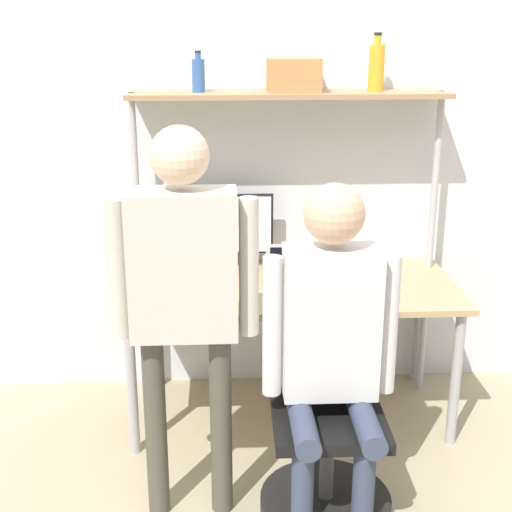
{
  "coord_description": "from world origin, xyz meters",
  "views": [
    {
      "loc": [
        -0.35,
        -2.95,
        1.98
      ],
      "look_at": [
        -0.2,
        -0.19,
        1.08
      ],
      "focal_mm": 50.0,
      "sensor_mm": 36.0,
      "label": 1
    }
  ],
  "objects_px": {
    "office_chair": "(326,447)",
    "person_standing": "(184,280)",
    "person_seated": "(332,330)",
    "bottle_blue": "(198,75)",
    "storage_box": "(294,75)",
    "laptop": "(301,280)",
    "bottle_amber": "(376,67)",
    "cell_phone": "(363,297)",
    "monitor": "(214,228)"
  },
  "relations": [
    {
      "from": "bottle_blue",
      "to": "person_standing",
      "type": "bearing_deg",
      "value": -92.76
    },
    {
      "from": "person_standing",
      "to": "bottle_blue",
      "type": "height_order",
      "value": "bottle_blue"
    },
    {
      "from": "bottle_amber",
      "to": "cell_phone",
      "type": "bearing_deg",
      "value": -103.37
    },
    {
      "from": "office_chair",
      "to": "bottle_blue",
      "type": "distance_m",
      "value": 1.85
    },
    {
      "from": "office_chair",
      "to": "storage_box",
      "type": "bearing_deg",
      "value": 93.45
    },
    {
      "from": "monitor",
      "to": "person_seated",
      "type": "xyz_separation_m",
      "value": [
        0.47,
        -1.08,
        -0.12
      ]
    },
    {
      "from": "monitor",
      "to": "cell_phone",
      "type": "bearing_deg",
      "value": -34.08
    },
    {
      "from": "person_seated",
      "to": "storage_box",
      "type": "xyz_separation_m",
      "value": [
        -0.06,
        1.04,
        0.91
      ]
    },
    {
      "from": "office_chair",
      "to": "person_standing",
      "type": "height_order",
      "value": "person_standing"
    },
    {
      "from": "laptop",
      "to": "person_seated",
      "type": "xyz_separation_m",
      "value": [
        0.04,
        -0.69,
        0.04
      ]
    },
    {
      "from": "laptop",
      "to": "person_standing",
      "type": "distance_m",
      "value": 0.88
    },
    {
      "from": "person_standing",
      "to": "bottle_amber",
      "type": "height_order",
      "value": "bottle_amber"
    },
    {
      "from": "laptop",
      "to": "cell_phone",
      "type": "relative_size",
      "value": 2.22
    },
    {
      "from": "monitor",
      "to": "storage_box",
      "type": "relative_size",
      "value": 2.46
    },
    {
      "from": "cell_phone",
      "to": "bottle_blue",
      "type": "height_order",
      "value": "bottle_blue"
    },
    {
      "from": "cell_phone",
      "to": "storage_box",
      "type": "bearing_deg",
      "value": 124.53
    },
    {
      "from": "monitor",
      "to": "laptop",
      "type": "distance_m",
      "value": 0.59
    },
    {
      "from": "bottle_blue",
      "to": "bottle_amber",
      "type": "bearing_deg",
      "value": 0.0
    },
    {
      "from": "monitor",
      "to": "storage_box",
      "type": "bearing_deg",
      "value": -5.45
    },
    {
      "from": "monitor",
      "to": "bottle_amber",
      "type": "bearing_deg",
      "value": -2.72
    },
    {
      "from": "storage_box",
      "to": "office_chair",
      "type": "bearing_deg",
      "value": -86.55
    },
    {
      "from": "laptop",
      "to": "office_chair",
      "type": "bearing_deg",
      "value": -85.97
    },
    {
      "from": "bottle_blue",
      "to": "storage_box",
      "type": "distance_m",
      "value": 0.47
    },
    {
      "from": "monitor",
      "to": "office_chair",
      "type": "relative_size",
      "value": 0.69
    },
    {
      "from": "bottle_amber",
      "to": "storage_box",
      "type": "height_order",
      "value": "bottle_amber"
    },
    {
      "from": "cell_phone",
      "to": "person_seated",
      "type": "xyz_separation_m",
      "value": [
        -0.25,
        -0.6,
        0.1
      ]
    },
    {
      "from": "laptop",
      "to": "cell_phone",
      "type": "bearing_deg",
      "value": -18.03
    },
    {
      "from": "cell_phone",
      "to": "bottle_blue",
      "type": "relative_size",
      "value": 0.76
    },
    {
      "from": "person_standing",
      "to": "bottle_blue",
      "type": "distance_m",
      "value": 1.23
    },
    {
      "from": "monitor",
      "to": "cell_phone",
      "type": "distance_m",
      "value": 0.89
    },
    {
      "from": "monitor",
      "to": "bottle_blue",
      "type": "relative_size",
      "value": 3.19
    },
    {
      "from": "person_seated",
      "to": "bottle_amber",
      "type": "bearing_deg",
      "value": 71.35
    },
    {
      "from": "office_chair",
      "to": "bottle_amber",
      "type": "relative_size",
      "value": 3.22
    },
    {
      "from": "bottle_amber",
      "to": "person_standing",
      "type": "bearing_deg",
      "value": -132.61
    },
    {
      "from": "bottle_amber",
      "to": "storage_box",
      "type": "xyz_separation_m",
      "value": [
        -0.41,
        -0.0,
        -0.04
      ]
    },
    {
      "from": "person_seated",
      "to": "bottle_blue",
      "type": "distance_m",
      "value": 1.48
    },
    {
      "from": "monitor",
      "to": "bottle_blue",
      "type": "distance_m",
      "value": 0.79
    },
    {
      "from": "office_chair",
      "to": "storage_box",
      "type": "xyz_separation_m",
      "value": [
        -0.06,
        0.99,
        1.47
      ]
    },
    {
      "from": "laptop",
      "to": "person_seated",
      "type": "relative_size",
      "value": 0.23
    },
    {
      "from": "cell_phone",
      "to": "person_seated",
      "type": "distance_m",
      "value": 0.65
    },
    {
      "from": "bottle_blue",
      "to": "person_seated",
      "type": "bearing_deg",
      "value": -63.09
    },
    {
      "from": "cell_phone",
      "to": "bottle_blue",
      "type": "distance_m",
      "value": 1.35
    },
    {
      "from": "monitor",
      "to": "person_seated",
      "type": "relative_size",
      "value": 0.44
    },
    {
      "from": "cell_phone",
      "to": "person_standing",
      "type": "relative_size",
      "value": 0.09
    },
    {
      "from": "person_seated",
      "to": "cell_phone",
      "type": "bearing_deg",
      "value": 67.62
    },
    {
      "from": "monitor",
      "to": "laptop",
      "type": "bearing_deg",
      "value": -42.55
    },
    {
      "from": "person_standing",
      "to": "storage_box",
      "type": "relative_size",
      "value": 6.41
    },
    {
      "from": "bottle_blue",
      "to": "storage_box",
      "type": "height_order",
      "value": "bottle_blue"
    },
    {
      "from": "monitor",
      "to": "person_seated",
      "type": "distance_m",
      "value": 1.18
    },
    {
      "from": "monitor",
      "to": "person_standing",
      "type": "bearing_deg",
      "value": -95.94
    }
  ]
}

